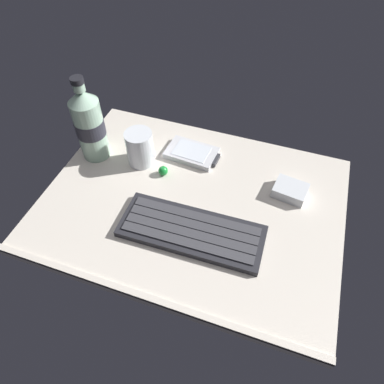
% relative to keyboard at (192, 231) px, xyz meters
% --- Properties ---
extents(ground_plane, '(0.64, 0.48, 0.03)m').
position_rel_keyboard_xyz_m(ground_plane, '(-0.03, 0.08, -0.02)').
color(ground_plane, beige).
extents(keyboard, '(0.29, 0.12, 0.02)m').
position_rel_keyboard_xyz_m(keyboard, '(0.00, 0.00, 0.00)').
color(keyboard, '#232328').
rests_on(keyboard, ground_plane).
extents(handheld_device, '(0.13, 0.08, 0.02)m').
position_rel_keyboard_xyz_m(handheld_device, '(-0.07, 0.22, -0.00)').
color(handheld_device, silver).
rests_on(handheld_device, ground_plane).
extents(juice_cup, '(0.06, 0.06, 0.09)m').
position_rel_keyboard_xyz_m(juice_cup, '(-0.18, 0.16, 0.03)').
color(juice_cup, silver).
rests_on(juice_cup, ground_plane).
extents(water_bottle, '(0.07, 0.07, 0.21)m').
position_rel_keyboard_xyz_m(water_bottle, '(-0.29, 0.14, 0.08)').
color(water_bottle, '#9EC1A8').
rests_on(water_bottle, ground_plane).
extents(charger_block, '(0.08, 0.07, 0.02)m').
position_rel_keyboard_xyz_m(charger_block, '(0.17, 0.17, 0.00)').
color(charger_block, silver).
rests_on(charger_block, ground_plane).
extents(trackball_mouse, '(0.02, 0.02, 0.02)m').
position_rel_keyboard_xyz_m(trackball_mouse, '(-0.12, 0.13, 0.00)').
color(trackball_mouse, '#198C33').
rests_on(trackball_mouse, ground_plane).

